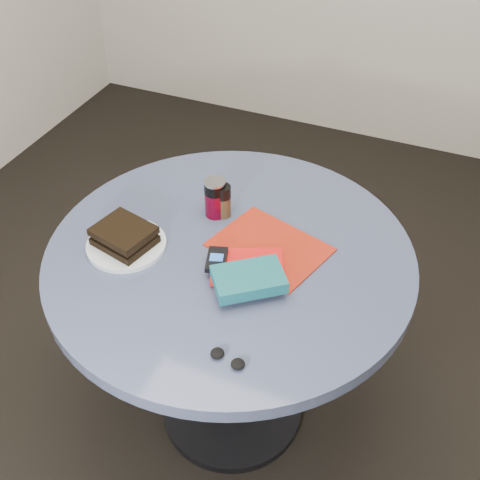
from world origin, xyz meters
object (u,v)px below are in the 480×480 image
at_px(red_book, 247,266).
at_px(plate, 126,245).
at_px(novel, 249,279).
at_px(mp3_player, 217,260).
at_px(table, 230,293).
at_px(magazine, 270,247).
at_px(soda_can, 215,198).
at_px(headphones, 228,359).
at_px(sandwich, 124,236).
at_px(pepper_grinder, 223,201).

bearing_deg(red_book, plate, 162.55).
distance_m(novel, mp3_player, 0.12).
height_order(table, magazine, magazine).
bearing_deg(red_book, mp3_player, 171.26).
distance_m(table, soda_can, 0.28).
bearing_deg(plate, magazine, 21.98).
distance_m(soda_can, red_book, 0.26).
bearing_deg(red_book, table, 119.83).
height_order(table, soda_can, soda_can).
bearing_deg(headphones, novel, 100.17).
xyz_separation_m(table, soda_can, (-0.10, 0.13, 0.22)).
xyz_separation_m(mp3_player, headphones, (0.15, -0.27, -0.02)).
distance_m(plate, mp3_player, 0.26).
bearing_deg(magazine, soda_can, 175.50).
distance_m(magazine, novel, 0.17).
distance_m(plate, sandwich, 0.03).
height_order(pepper_grinder, headphones, pepper_grinder).
bearing_deg(table, novel, -48.69).
xyz_separation_m(table, red_book, (0.07, -0.05, 0.18)).
xyz_separation_m(magazine, novel, (0.01, -0.17, 0.04)).
xyz_separation_m(pepper_grinder, magazine, (0.17, -0.08, -0.05)).
bearing_deg(pepper_grinder, table, -60.00).
bearing_deg(magazine, plate, -140.76).
bearing_deg(novel, mp3_player, 120.64).
bearing_deg(plate, soda_can, 53.74).
relative_size(plate, headphones, 2.36).
height_order(table, mp3_player, mp3_player).
distance_m(magazine, headphones, 0.40).
xyz_separation_m(table, pepper_grinder, (-0.08, 0.14, 0.22)).
xyz_separation_m(plate, red_book, (0.34, 0.04, 0.01)).
height_order(red_book, novel, novel).
relative_size(sandwich, red_book, 0.91).
distance_m(table, plate, 0.33).
bearing_deg(sandwich, pepper_grinder, 50.34).
bearing_deg(soda_can, plate, -126.26).
relative_size(plate, sandwich, 1.25).
bearing_deg(sandwich, headphones, -31.09).
xyz_separation_m(plate, soda_can, (0.16, 0.22, 0.05)).
relative_size(plate, soda_can, 1.86).
bearing_deg(plate, red_book, 6.91).
distance_m(sandwich, mp3_player, 0.26).
bearing_deg(soda_can, red_book, -46.75).
relative_size(novel, headphones, 1.90).
relative_size(plate, novel, 1.24).
xyz_separation_m(magazine, headphones, (0.05, -0.39, 0.01)).
relative_size(sandwich, mp3_player, 1.73).
relative_size(red_book, headphones, 2.07).
xyz_separation_m(soda_can, headphones, (0.24, -0.47, -0.05)).
height_order(red_book, headphones, red_book).
relative_size(table, mp3_player, 10.02).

